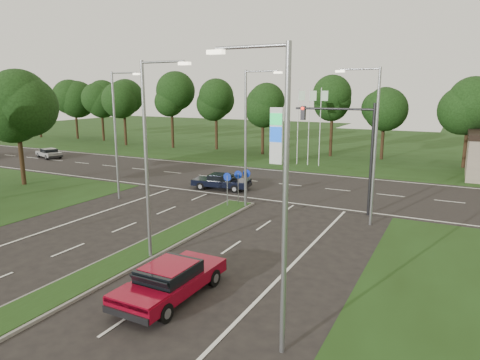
% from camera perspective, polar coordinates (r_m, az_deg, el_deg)
% --- Properties ---
extents(ground, '(160.00, 160.00, 0.00)m').
position_cam_1_polar(ground, '(17.66, -26.73, -15.49)').
color(ground, black).
rests_on(ground, ground).
extents(verge_far, '(160.00, 50.00, 0.02)m').
position_cam_1_polar(verge_far, '(65.68, 15.45, 4.67)').
color(verge_far, '#1C3411').
rests_on(verge_far, ground).
extents(cross_road, '(160.00, 12.00, 0.02)m').
position_cam_1_polar(cross_road, '(36.25, 5.22, -0.51)').
color(cross_road, black).
rests_on(cross_road, ground).
extents(median_kerb, '(2.00, 26.00, 0.12)m').
position_cam_1_polar(median_kerb, '(19.95, -17.34, -11.35)').
color(median_kerb, slate).
rests_on(median_kerb, ground).
extents(streetlight_median_near, '(2.53, 0.22, 9.00)m').
position_cam_1_polar(streetlight_median_near, '(19.40, -12.00, 3.72)').
color(streetlight_median_near, gray).
rests_on(streetlight_median_near, ground).
extents(streetlight_median_far, '(2.53, 0.22, 9.00)m').
position_cam_1_polar(streetlight_median_far, '(27.82, 1.11, 6.38)').
color(streetlight_median_far, gray).
rests_on(streetlight_median_far, ground).
extents(streetlight_left_far, '(2.53, 0.22, 9.00)m').
position_cam_1_polar(streetlight_left_far, '(31.48, -16.06, 6.56)').
color(streetlight_left_far, gray).
rests_on(streetlight_left_far, ground).
extents(streetlight_right_far, '(2.53, 0.22, 9.00)m').
position_cam_1_polar(streetlight_right_far, '(25.40, 17.20, 5.33)').
color(streetlight_right_far, gray).
rests_on(streetlight_right_far, ground).
extents(streetlight_right_near, '(2.53, 0.22, 9.00)m').
position_cam_1_polar(streetlight_right_near, '(12.02, 5.21, -0.97)').
color(streetlight_right_near, gray).
rests_on(streetlight_right_near, ground).
extents(traffic_signal, '(5.10, 0.42, 7.00)m').
position_cam_1_polar(traffic_signal, '(27.70, 14.60, 5.09)').
color(traffic_signal, black).
rests_on(traffic_signal, ground).
extents(median_signs, '(1.16, 1.76, 2.38)m').
position_cam_1_polar(median_signs, '(29.13, -0.34, -0.07)').
color(median_signs, gray).
rests_on(median_signs, ground).
extents(gas_pylon, '(5.80, 1.26, 8.00)m').
position_cam_1_polar(gas_pylon, '(45.45, 5.15, 6.08)').
color(gas_pylon, silver).
rests_on(gas_pylon, ground).
extents(tree_left_far, '(5.20, 5.20, 8.86)m').
position_cam_1_polar(tree_left_far, '(38.57, -26.82, 8.19)').
color(tree_left_far, black).
rests_on(tree_left_far, ground).
extents(treeline_far, '(6.00, 6.00, 9.90)m').
position_cam_1_polar(treeline_far, '(50.54, 12.39, 10.57)').
color(treeline_far, black).
rests_on(treeline_far, ground).
extents(red_sedan, '(2.14, 4.96, 1.35)m').
position_cam_1_polar(red_sedan, '(16.80, -9.25, -12.97)').
color(red_sedan, maroon).
rests_on(red_sedan, ground).
extents(navy_sedan, '(4.68, 2.43, 1.23)m').
position_cam_1_polar(navy_sedan, '(33.99, -2.48, -0.16)').
color(navy_sedan, black).
rests_on(navy_sedan, ground).
extents(far_car_a, '(4.21, 2.81, 1.12)m').
position_cam_1_polar(far_car_a, '(54.55, -24.12, 3.31)').
color(far_car_a, '#989898').
rests_on(far_car_a, ground).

